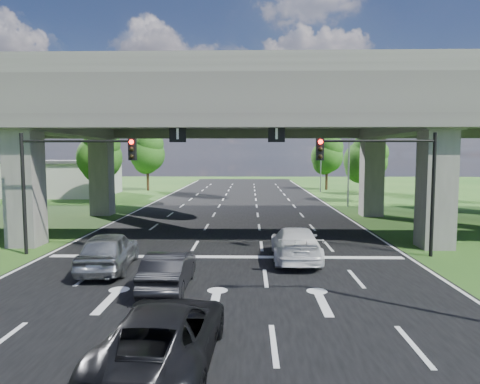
{
  "coord_description": "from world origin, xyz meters",
  "views": [
    {
      "loc": [
        1.18,
        -16.72,
        4.94
      ],
      "look_at": [
        0.62,
        6.66,
        2.9
      ],
      "focal_mm": 32.0,
      "sensor_mm": 36.0,
      "label": 1
    }
  ],
  "objects_px": {
    "signal_right": "(389,171)",
    "car_silver": "(109,251)",
    "car_dark": "(169,270)",
    "car_trailing": "(164,335)",
    "car_white": "(295,244)",
    "streetlight_beyond": "(318,148)",
    "signal_left": "(66,170)",
    "streetlight_far": "(345,145)"
  },
  "relations": [
    {
      "from": "signal_right",
      "to": "car_silver",
      "type": "bearing_deg",
      "value": -167.32
    },
    {
      "from": "car_silver",
      "to": "car_dark",
      "type": "xyz_separation_m",
      "value": [
        3.06,
        -2.54,
        -0.13
      ]
    },
    {
      "from": "car_trailing",
      "to": "car_white",
      "type": "bearing_deg",
      "value": -109.78
    },
    {
      "from": "signal_right",
      "to": "car_silver",
      "type": "xyz_separation_m",
      "value": [
        -12.68,
        -2.85,
        -3.33
      ]
    },
    {
      "from": "streetlight_beyond",
      "to": "car_dark",
      "type": "bearing_deg",
      "value": -106.02
    },
    {
      "from": "streetlight_beyond",
      "to": "car_white",
      "type": "xyz_separation_m",
      "value": [
        -6.8,
        -37.0,
        -5.05
      ]
    },
    {
      "from": "streetlight_beyond",
      "to": "car_silver",
      "type": "xyz_separation_m",
      "value": [
        -14.96,
        -38.91,
        -4.99
      ]
    },
    {
      "from": "streetlight_beyond",
      "to": "car_white",
      "type": "height_order",
      "value": "streetlight_beyond"
    },
    {
      "from": "signal_right",
      "to": "car_white",
      "type": "xyz_separation_m",
      "value": [
        -4.52,
        -0.94,
        -3.39
      ]
    },
    {
      "from": "car_silver",
      "to": "car_trailing",
      "type": "distance_m",
      "value": 9.16
    },
    {
      "from": "car_dark",
      "to": "car_trailing",
      "type": "relative_size",
      "value": 0.8
    },
    {
      "from": "signal_left",
      "to": "car_white",
      "type": "height_order",
      "value": "signal_left"
    },
    {
      "from": "car_dark",
      "to": "car_white",
      "type": "relative_size",
      "value": 0.8
    },
    {
      "from": "car_silver",
      "to": "car_dark",
      "type": "height_order",
      "value": "car_silver"
    },
    {
      "from": "streetlight_far",
      "to": "car_silver",
      "type": "height_order",
      "value": "streetlight_far"
    },
    {
      "from": "streetlight_far",
      "to": "car_trailing",
      "type": "distance_m",
      "value": 33.38
    },
    {
      "from": "signal_right",
      "to": "car_white",
      "type": "bearing_deg",
      "value": -168.22
    },
    {
      "from": "streetlight_far",
      "to": "car_silver",
      "type": "distance_m",
      "value": 27.81
    },
    {
      "from": "car_white",
      "to": "car_silver",
      "type": "bearing_deg",
      "value": 14.04
    },
    {
      "from": "car_white",
      "to": "car_trailing",
      "type": "xyz_separation_m",
      "value": [
        -4.12,
        -10.13,
        -0.04
      ]
    },
    {
      "from": "signal_right",
      "to": "car_silver",
      "type": "height_order",
      "value": "signal_right"
    },
    {
      "from": "signal_left",
      "to": "streetlight_far",
      "type": "xyz_separation_m",
      "value": [
        17.92,
        20.06,
        1.66
      ]
    },
    {
      "from": "streetlight_far",
      "to": "streetlight_beyond",
      "type": "distance_m",
      "value": 16.0
    },
    {
      "from": "signal_right",
      "to": "car_trailing",
      "type": "distance_m",
      "value": 14.46
    },
    {
      "from": "signal_right",
      "to": "car_trailing",
      "type": "xyz_separation_m",
      "value": [
        -8.65,
        -11.07,
        -3.43
      ]
    },
    {
      "from": "car_silver",
      "to": "car_dark",
      "type": "relative_size",
      "value": 1.15
    },
    {
      "from": "signal_right",
      "to": "streetlight_beyond",
      "type": "distance_m",
      "value": 36.17
    },
    {
      "from": "car_white",
      "to": "car_trailing",
      "type": "height_order",
      "value": "car_white"
    },
    {
      "from": "streetlight_far",
      "to": "car_trailing",
      "type": "bearing_deg",
      "value": -109.33
    },
    {
      "from": "car_silver",
      "to": "car_white",
      "type": "distance_m",
      "value": 8.38
    },
    {
      "from": "streetlight_beyond",
      "to": "car_trailing",
      "type": "height_order",
      "value": "streetlight_beyond"
    },
    {
      "from": "streetlight_far",
      "to": "car_dark",
      "type": "xyz_separation_m",
      "value": [
        -11.9,
        -25.45,
        -5.12
      ]
    },
    {
      "from": "car_dark",
      "to": "car_white",
      "type": "distance_m",
      "value": 6.77
    },
    {
      "from": "streetlight_beyond",
      "to": "car_trailing",
      "type": "relative_size",
      "value": 1.9
    },
    {
      "from": "car_trailing",
      "to": "car_silver",
      "type": "bearing_deg",
      "value": -61.48
    },
    {
      "from": "signal_left",
      "to": "car_silver",
      "type": "distance_m",
      "value": 5.3
    },
    {
      "from": "car_trailing",
      "to": "signal_left",
      "type": "bearing_deg",
      "value": -55.33
    },
    {
      "from": "signal_right",
      "to": "car_dark",
      "type": "distance_m",
      "value": 11.56
    },
    {
      "from": "signal_left",
      "to": "car_white",
      "type": "xyz_separation_m",
      "value": [
        11.13,
        -0.94,
        -3.39
      ]
    },
    {
      "from": "signal_right",
      "to": "streetlight_far",
      "type": "relative_size",
      "value": 0.6
    },
    {
      "from": "signal_right",
      "to": "car_trailing",
      "type": "relative_size",
      "value": 1.14
    },
    {
      "from": "car_silver",
      "to": "car_white",
      "type": "xyz_separation_m",
      "value": [
        8.16,
        1.91,
        -0.06
      ]
    }
  ]
}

